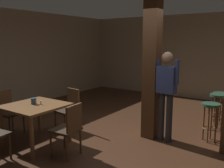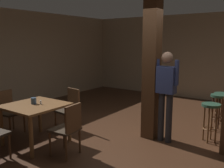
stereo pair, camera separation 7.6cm
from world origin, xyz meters
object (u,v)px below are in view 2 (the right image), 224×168
at_px(bar_stool_far, 221,101).
at_px(bar_stool_mid, 218,104).
at_px(chair_east, 68,127).
at_px(bar_stool_near, 211,113).
at_px(chair_north, 70,107).
at_px(napkin_cup, 34,101).
at_px(standing_person, 166,90).
at_px(chair_west, 8,110).
at_px(salt_shaker, 41,102).
at_px(dining_table, 35,111).

bearing_deg(bar_stool_far, bar_stool_mid, -84.03).
xyz_separation_m(chair_east, bar_stool_near, (1.76, 2.01, 0.05)).
bearing_deg(bar_stool_mid, chair_north, -145.35).
distance_m(chair_north, napkin_cup, 0.93).
bearing_deg(standing_person, chair_west, -152.40).
height_order(chair_east, napkin_cup, chair_east).
bearing_deg(napkin_cup, standing_person, 36.69).
bearing_deg(chair_west, salt_shaker, 3.31).
relative_size(chair_north, salt_shaker, 12.10).
relative_size(bar_stool_near, bar_stool_far, 1.02).
distance_m(bar_stool_mid, bar_stool_far, 0.54).
relative_size(chair_north, bar_stool_near, 1.19).
xyz_separation_m(chair_west, standing_person, (2.83, 1.48, 0.50)).
xyz_separation_m(chair_north, bar_stool_near, (2.65, 1.09, 0.05)).
xyz_separation_m(chair_east, bar_stool_mid, (1.74, 2.73, 0.08)).
distance_m(standing_person, bar_stool_far, 1.91).
xyz_separation_m(chair_west, napkin_cup, (0.85, 0.00, 0.31)).
xyz_separation_m(chair_west, chair_east, (1.78, -0.04, 0.00)).
bearing_deg(salt_shaker, bar_stool_far, 51.92).
relative_size(salt_shaker, bar_stool_mid, 0.09).
bearing_deg(dining_table, standing_person, 37.77).
height_order(napkin_cup, bar_stool_mid, napkin_cup).
xyz_separation_m(chair_west, chair_north, (0.89, 0.88, 0.00)).
bearing_deg(chair_east, dining_table, 178.26).
bearing_deg(bar_stool_far, napkin_cup, -129.06).
distance_m(chair_west, chair_east, 1.78).
bearing_deg(bar_stool_far, bar_stool_near, -86.36).
bearing_deg(bar_stool_far, standing_person, -109.87).
relative_size(dining_table, chair_east, 1.13).
bearing_deg(dining_table, chair_east, -1.74).
xyz_separation_m(dining_table, napkin_cup, (-0.05, 0.02, 0.18)).
height_order(salt_shaker, bar_stool_far, salt_shaker).
bearing_deg(salt_shaker, chair_north, 96.09).
xyz_separation_m(dining_table, bar_stool_mid, (2.62, 2.71, -0.05)).
bearing_deg(chair_north, standing_person, 17.26).
xyz_separation_m(bar_stool_mid, bar_stool_far, (-0.06, 0.53, -0.05)).
bearing_deg(dining_table, chair_west, 179.02).
xyz_separation_m(salt_shaker, bar_stool_far, (2.48, 3.17, -0.25)).
height_order(bar_stool_near, bar_stool_far, bar_stool_near).
height_order(napkin_cup, bar_stool_near, napkin_cup).
bearing_deg(chair_west, bar_stool_near, 29.01).
bearing_deg(bar_stool_far, chair_east, -117.27).
height_order(napkin_cup, salt_shaker, napkin_cup).
height_order(chair_west, bar_stool_near, chair_west).
relative_size(chair_east, salt_shaker, 12.10).
distance_m(dining_table, bar_stool_far, 4.13).
xyz_separation_m(bar_stool_near, bar_stool_far, (-0.08, 1.26, -0.02)).
xyz_separation_m(bar_stool_near, bar_stool_mid, (-0.02, 0.73, 0.03)).
xyz_separation_m(chair_east, salt_shaker, (-0.80, 0.10, 0.29)).
relative_size(chair_north, bar_stool_mid, 1.12).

